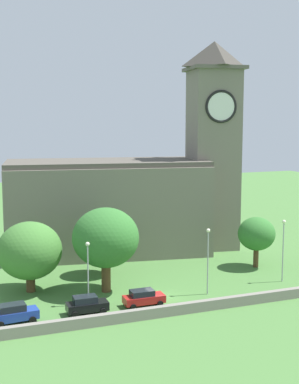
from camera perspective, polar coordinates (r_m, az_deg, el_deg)
ground_plane at (r=72.56m, az=-3.50°, el=-7.63°), size 200.00×200.00×0.00m
church at (r=77.58m, az=-1.87°, el=-0.01°), size 35.18×17.04×30.51m
quay_barrier at (r=54.31m, az=3.15°, el=-12.42°), size 49.96×0.70×1.07m
car_blue at (r=53.53m, az=-14.32°, el=-12.50°), size 4.52×2.28×1.89m
car_black at (r=54.64m, az=-6.75°, el=-11.91°), size 4.19×2.10×1.82m
car_red at (r=56.48m, az=-0.65°, el=-11.26°), size 4.35×2.07×1.69m
streetlamp_west_mid at (r=56.05m, az=-6.63°, el=-7.54°), size 0.44×0.44×6.73m
streetlamp_central at (r=59.17m, az=6.29°, el=-6.30°), size 0.44×0.44×7.44m
streetlamp_east_mid at (r=65.30m, az=14.16°, el=-5.11°), size 0.44×0.44×7.51m
tree_riverside_east at (r=61.26m, az=-12.73°, el=-6.16°), size 7.23×7.23×7.99m
tree_riverside_west at (r=71.00m, az=11.41°, el=-4.44°), size 4.87×4.87×6.65m
tree_churchyard at (r=66.34m, az=-4.64°, el=-4.47°), size 5.23×5.23×7.62m
tree_by_tower at (r=59.62m, az=-4.73°, el=-4.93°), size 7.47×7.47×9.59m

